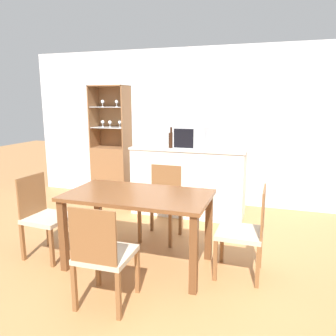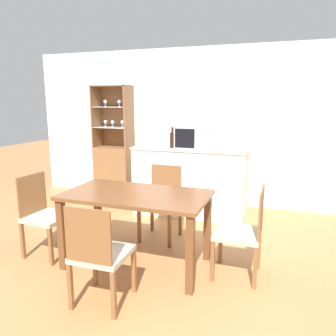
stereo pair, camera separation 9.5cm
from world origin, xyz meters
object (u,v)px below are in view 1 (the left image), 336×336
Objects in this scene: dining_chair_head_far at (162,203)px; dining_chair_side_right_far at (245,231)px; wine_bottle at (171,140)px; display_cabinet at (112,164)px; dining_chair_head_near at (103,255)px; dining_table at (138,204)px; microwave at (191,137)px; dining_chair_side_left_near at (45,216)px.

dining_chair_side_right_far is at bearing 151.35° from dining_chair_head_far.
wine_bottle is (-0.15, 0.85, 0.69)m from dining_chair_head_far.
display_cabinet is 2.17× the size of dining_chair_head_near.
dining_table is at bearing 97.10° from dining_chair_side_right_far.
dining_chair_side_right_far is at bearing 6.47° from dining_table.
wine_bottle is (1.30, -0.60, 0.55)m from display_cabinet.
microwave is at bearing 85.80° from dining_chair_head_near.
dining_table is 1.09m from dining_chair_side_left_near.
microwave is at bearing 150.78° from dining_chair_side_left_near.
microwave is at bearing -95.71° from dining_chair_head_far.
dining_chair_side_left_near is 1.24m from dining_chair_head_near.
dining_chair_head_far is at bearing -80.26° from wine_bottle.
display_cabinet is 2.34m from dining_chair_side_left_near.
dining_chair_side_left_near is 2.97× the size of wine_bottle.
dining_chair_head_near is 1.00× the size of dining_chair_head_far.
dining_chair_side_right_far is at bearing -39.52° from display_cabinet.
dining_chair_side_right_far reaches higher than dining_table.
display_cabinet reaches higher than dining_chair_side_left_near.
dining_table is 1.62× the size of dining_chair_head_near.
dining_chair_side_right_far is 1.00× the size of dining_chair_head_far.
dining_chair_side_right_far is at bearing 100.22° from dining_chair_side_left_near.
dining_chair_side_right_far is 1.37m from dining_chair_head_near.
microwave is (0.12, 1.71, 0.52)m from dining_table.
dining_table is 1.67m from wine_bottle.
display_cabinet reaches higher than dining_chair_side_right_far.
dining_chair_side_left_near reaches higher than dining_table.
dining_chair_head_near is 2.43m from wine_bottle.
dining_chair_side_right_far is (2.51, -2.07, -0.14)m from display_cabinet.
dining_chair_side_right_far is 2.97× the size of wine_bottle.
dining_chair_side_left_near is at bearing 148.48° from dining_chair_head_near.
display_cabinet is 2.05m from dining_chair_head_far.
dining_chair_side_right_far is at bearing 37.60° from dining_chair_head_near.
dining_chair_head_far is at bearing -97.21° from microwave.
dining_chair_head_near is 2.56m from microwave.
wine_bottle is at bearing 92.25° from dining_chair_head_near.
dining_chair_side_left_near is 1.00× the size of dining_chair_head_near.
dining_chair_head_near is at bearing -86.43° from wine_bottle.
dining_chair_head_near reaches higher than dining_table.
dining_chair_head_near is at bearing -92.88° from microwave.
dining_chair_head_near is (-1.07, -0.86, 0.00)m from dining_chair_side_right_far.
dining_chair_side_left_near is at bearing -118.41° from wine_bottle.
wine_bottle is (0.92, 1.71, 0.69)m from dining_chair_side_left_near.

